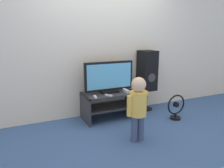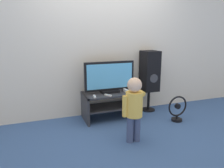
{
  "view_description": "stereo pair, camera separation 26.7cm",
  "coord_description": "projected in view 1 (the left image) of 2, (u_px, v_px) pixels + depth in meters",
  "views": [
    {
      "loc": [
        -1.45,
        -3.04,
        1.45
      ],
      "look_at": [
        0.0,
        0.15,
        0.63
      ],
      "focal_mm": 35.0,
      "sensor_mm": 36.0,
      "label": 1
    },
    {
      "loc": [
        -1.2,
        -3.14,
        1.45
      ],
      "look_at": [
        0.0,
        0.15,
        0.63
      ],
      "focal_mm": 35.0,
      "sensor_mm": 36.0,
      "label": 2
    }
  ],
  "objects": [
    {
      "name": "ground_plane",
      "position": [
        116.0,
        123.0,
        3.61
      ],
      "size": [
        16.0,
        16.0,
        0.0
      ],
      "primitive_type": "plane",
      "color": "#38568C"
    },
    {
      "name": "wall_back",
      "position": [
        102.0,
        42.0,
        3.82
      ],
      "size": [
        10.0,
        0.06,
        2.6
      ],
      "color": "silver",
      "rests_on": "ground_plane"
    },
    {
      "name": "tv_stand",
      "position": [
        110.0,
        101.0,
        3.76
      ],
      "size": [
        0.92,
        0.5,
        0.46
      ],
      "color": "#2D2D33",
      "rests_on": "ground_plane"
    },
    {
      "name": "television",
      "position": [
        109.0,
        77.0,
        3.68
      ],
      "size": [
        0.87,
        0.2,
        0.53
      ],
      "color": "black",
      "rests_on": "tv_stand"
    },
    {
      "name": "game_console",
      "position": [
        126.0,
        91.0,
        3.75
      ],
      "size": [
        0.05,
        0.2,
        0.05
      ],
      "color": "white",
      "rests_on": "tv_stand"
    },
    {
      "name": "remote_primary",
      "position": [
        95.0,
        97.0,
        3.44
      ],
      "size": [
        0.05,
        0.13,
        0.03
      ],
      "color": "white",
      "rests_on": "tv_stand"
    },
    {
      "name": "remote_secondary",
      "position": [
        109.0,
        95.0,
        3.52
      ],
      "size": [
        0.1,
        0.13,
        0.03
      ],
      "color": "white",
      "rests_on": "tv_stand"
    },
    {
      "name": "child",
      "position": [
        138.0,
        104.0,
        2.92
      ],
      "size": [
        0.34,
        0.5,
        0.89
      ],
      "color": "#3F4C72",
      "rests_on": "ground_plane"
    },
    {
      "name": "speaker_tower",
      "position": [
        147.0,
        72.0,
        4.1
      ],
      "size": [
        0.28,
        0.33,
        1.14
      ],
      "color": "black",
      "rests_on": "ground_plane"
    },
    {
      "name": "floor_fan",
      "position": [
        176.0,
        108.0,
        3.74
      ],
      "size": [
        0.35,
        0.18,
        0.44
      ],
      "color": "black",
      "rests_on": "ground_plane"
    }
  ]
}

